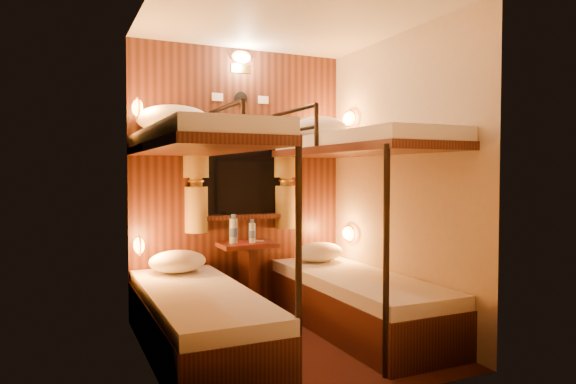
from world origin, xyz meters
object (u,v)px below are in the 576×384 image
table (247,269)px  bottle_left (233,231)px  bunk_right (356,261)px  bunk_left (198,275)px  bottle_right (252,233)px

table → bottle_left: 0.37m
bottle_left → table: bearing=-3.2°
bunk_right → bottle_left: size_ratio=7.34×
bunk_left → bottle_right: bunk_left is taller
bunk_left → bottle_left: bunk_left is taller
bottle_left → bunk_right: bearing=-45.5°
bunk_right → table: 1.02m
bunk_right → bottle_right: bearing=131.2°
bunk_right → bottle_right: 0.97m
bunk_right → table: bearing=129.7°
bottle_right → bunk_right: bearing=-48.8°
table → bottle_left: (-0.13, 0.01, 0.35)m
table → bottle_right: (0.02, -0.07, 0.33)m
bunk_right → bottle_left: 1.12m
table → bunk_left: bearing=-129.7°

